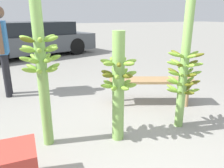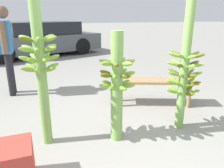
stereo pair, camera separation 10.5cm
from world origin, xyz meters
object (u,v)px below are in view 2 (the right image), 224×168
at_px(produce_crate, 10,166).
at_px(parked_car, 39,39).
at_px(banana_stalk_left, 41,67).
at_px(banana_stalk_center, 117,85).
at_px(banana_stalk_right, 184,69).
at_px(market_bench, 153,84).
at_px(vendor_person, 6,44).

bearing_deg(produce_crate, parked_car, 85.23).
distance_m(banana_stalk_left, banana_stalk_center, 0.85).
bearing_deg(banana_stalk_right, parked_car, 102.93).
relative_size(banana_stalk_left, parked_car, 0.36).
relative_size(banana_stalk_center, produce_crate, 3.34).
height_order(banana_stalk_center, market_bench, banana_stalk_center).
height_order(banana_stalk_left, market_bench, banana_stalk_left).
relative_size(parked_car, produce_crate, 12.39).
xyz_separation_m(banana_stalk_center, market_bench, (0.95, 0.80, -0.32)).
xyz_separation_m(banana_stalk_left, produce_crate, (-0.35, -0.61, -0.72)).
bearing_deg(banana_stalk_left, vendor_person, 104.09).
distance_m(banana_stalk_right, vendor_person, 3.08).
distance_m(market_bench, produce_crate, 2.42).
distance_m(banana_stalk_center, vendor_person, 2.52).
bearing_deg(parked_car, market_bench, 176.72).
distance_m(banana_stalk_right, produce_crate, 2.16).
distance_m(banana_stalk_left, produce_crate, 1.00).
bearing_deg(banana_stalk_center, market_bench, 39.85).
xyz_separation_m(banana_stalk_center, banana_stalk_right, (0.90, -0.02, 0.11)).
xyz_separation_m(banana_stalk_left, parked_car, (0.22, 6.19, -0.31)).
xyz_separation_m(market_bench, produce_crate, (-2.10, -1.20, -0.17)).
relative_size(banana_stalk_left, banana_stalk_right, 1.03).
distance_m(banana_stalk_center, market_bench, 1.28).
xyz_separation_m(market_bench, parked_car, (-1.53, 5.60, 0.23)).
xyz_separation_m(banana_stalk_left, market_bench, (1.75, 0.59, -0.55)).
relative_size(banana_stalk_left, market_bench, 1.20).
height_order(vendor_person, market_bench, vendor_person).
bearing_deg(banana_stalk_right, produce_crate, -169.37).
height_order(banana_stalk_center, vendor_person, vendor_person).
distance_m(banana_stalk_left, banana_stalk_right, 1.71).
bearing_deg(market_bench, banana_stalk_center, -117.99).
height_order(banana_stalk_center, parked_car, banana_stalk_center).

